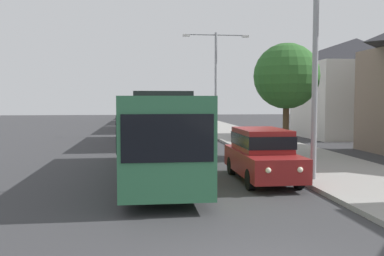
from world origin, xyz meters
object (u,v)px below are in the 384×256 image
at_px(bus_second_in_line, 151,118).
at_px(streetlamp_mid, 216,73).
at_px(bus_rear, 146,108).
at_px(streetlamp_near, 315,47).
at_px(roadside_tree, 287,76).
at_px(bus_middle, 148,113).
at_px(bus_lead, 159,133).
at_px(white_suv, 262,153).
at_px(bus_fourth_in_line, 147,110).

height_order(bus_second_in_line, streetlamp_mid, streetlamp_mid).
xyz_separation_m(bus_rear, streetlamp_mid, (5.40, -35.57, 3.50)).
xyz_separation_m(streetlamp_near, roadside_tree, (1.33, 6.78, -0.64)).
xyz_separation_m(bus_middle, streetlamp_mid, (5.40, -8.22, 3.50)).
height_order(bus_rear, roadside_tree, roadside_tree).
distance_m(bus_lead, roadside_tree, 8.71).
relative_size(bus_second_in_line, streetlamp_mid, 1.30).
xyz_separation_m(bus_second_in_line, white_suv, (3.70, -14.30, -0.66)).
bearing_deg(streetlamp_near, white_suv, 159.49).
bearing_deg(roadside_tree, streetlamp_near, -101.12).
bearing_deg(bus_lead, streetlamp_near, -18.79).
height_order(streetlamp_mid, roadside_tree, streetlamp_mid).
bearing_deg(bus_fourth_in_line, bus_second_in_line, -90.00).
bearing_deg(bus_fourth_in_line, bus_middle, -90.00).
xyz_separation_m(bus_lead, bus_rear, (0.00, 53.87, 0.00)).
distance_m(bus_rear, streetlamp_near, 56.06).
xyz_separation_m(bus_middle, roadside_tree, (6.73, -21.58, 2.47)).
bearing_deg(streetlamp_mid, bus_fourth_in_line, 104.04).
bearing_deg(bus_lead, roadside_tree, 36.28).
bearing_deg(white_suv, bus_rear, 93.84).
xyz_separation_m(bus_lead, bus_fourth_in_line, (0.00, 39.88, 0.00)).
height_order(bus_rear, streetlamp_mid, streetlamp_mid).
xyz_separation_m(bus_lead, white_suv, (3.70, -1.20, -0.66)).
distance_m(bus_second_in_line, bus_middle, 13.43).
distance_m(bus_fourth_in_line, bus_rear, 13.99).
xyz_separation_m(bus_middle, bus_fourth_in_line, (0.00, 13.36, 0.00)).
distance_m(bus_lead, white_suv, 3.94).
height_order(bus_second_in_line, white_suv, bus_second_in_line).
relative_size(bus_fourth_in_line, white_suv, 2.53).
distance_m(bus_rear, streetlamp_mid, 36.15).
height_order(streetlamp_near, streetlamp_mid, streetlamp_mid).
height_order(bus_middle, streetlamp_mid, streetlamp_mid).
bearing_deg(streetlamp_near, bus_rear, 95.53).
bearing_deg(streetlamp_mid, streetlamp_near, -90.00).
bearing_deg(white_suv, streetlamp_mid, 85.02).
height_order(white_suv, roadside_tree, roadside_tree).
distance_m(bus_middle, white_suv, 27.97).
height_order(bus_middle, white_suv, bus_middle).
height_order(bus_fourth_in_line, roadside_tree, roadside_tree).
xyz_separation_m(bus_second_in_line, streetlamp_near, (5.40, -14.93, 3.11)).
bearing_deg(streetlamp_mid, bus_second_in_line, -136.03).
relative_size(bus_middle, white_suv, 2.44).
xyz_separation_m(bus_lead, roadside_tree, (6.73, 4.94, 2.47)).
bearing_deg(white_suv, bus_fourth_in_line, 95.14).
xyz_separation_m(bus_fourth_in_line, bus_rear, (-0.00, 13.99, -0.00)).
relative_size(bus_second_in_line, white_suv, 2.20).
bearing_deg(bus_second_in_line, streetlamp_mid, 43.97).
relative_size(bus_fourth_in_line, streetlamp_mid, 1.50).
bearing_deg(bus_rear, bus_lead, -90.00).
xyz_separation_m(bus_second_in_line, bus_rear, (0.00, 40.78, 0.00)).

